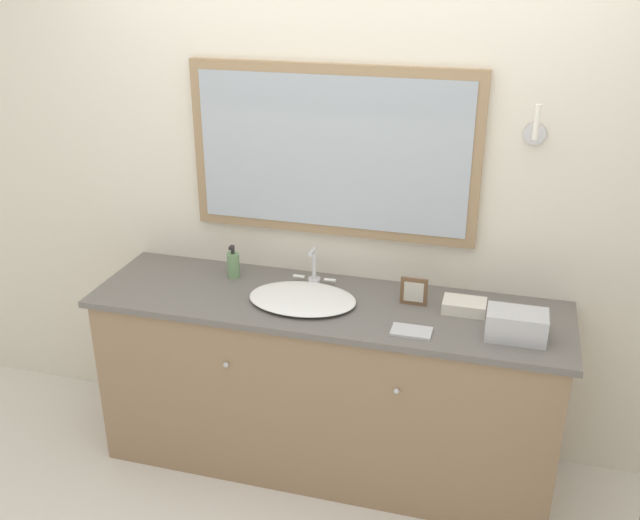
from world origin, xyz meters
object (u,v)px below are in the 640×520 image
(soap_bottle, at_px, (233,265))
(picture_frame, at_px, (414,292))
(sink_basin, at_px, (303,297))
(appliance_box, at_px, (516,325))

(soap_bottle, height_order, picture_frame, soap_bottle)
(sink_basin, height_order, appliance_box, sink_basin)
(soap_bottle, relative_size, picture_frame, 1.29)
(appliance_box, bearing_deg, picture_frame, 157.44)
(soap_bottle, relative_size, appliance_box, 0.68)
(sink_basin, xyz_separation_m, appliance_box, (0.92, -0.08, 0.04))
(soap_bottle, xyz_separation_m, appliance_box, (1.31, -0.24, -0.01))
(sink_basin, relative_size, appliance_box, 2.02)
(sink_basin, height_order, soap_bottle, sink_basin)
(sink_basin, bearing_deg, appliance_box, -5.08)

